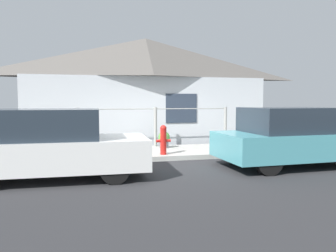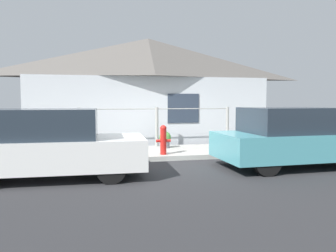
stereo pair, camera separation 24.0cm
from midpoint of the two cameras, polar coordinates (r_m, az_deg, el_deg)
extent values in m
plane|color=#2D2D30|center=(8.64, -0.35, -6.11)|extent=(60.00, 60.00, 0.00)
cube|color=#B2AFA8|center=(9.65, -1.82, -4.62)|extent=(24.00, 2.12, 0.13)
cube|color=silver|center=(11.12, -3.56, 2.46)|extent=(8.33, 0.12, 2.40)
cube|color=#2D3847|center=(11.28, 1.72, 3.10)|extent=(1.10, 0.04, 1.00)
pyramid|color=#605B56|center=(12.23, -4.48, 11.65)|extent=(8.73, 2.20, 1.44)
cylinder|color=#999993|center=(10.27, -16.12, -0.38)|extent=(0.10, 0.10, 1.24)
cylinder|color=#999993|center=(10.45, -2.86, -0.14)|extent=(0.10, 0.10, 1.24)
cylinder|color=#999993|center=(11.16, 9.33, 0.10)|extent=(0.10, 0.10, 1.24)
cylinder|color=#999993|center=(10.42, -2.87, 3.00)|extent=(4.80, 0.03, 0.03)
cube|color=white|center=(7.05, -19.93, -4.52)|extent=(3.73, 1.72, 0.61)
cube|color=#232D38|center=(7.01, -21.25, 0.33)|extent=(2.07, 1.48, 0.60)
cylinder|color=black|center=(7.72, -10.71, -5.33)|extent=(0.57, 0.21, 0.56)
cylinder|color=black|center=(6.35, -10.34, -7.42)|extent=(0.57, 0.21, 0.56)
cylinder|color=black|center=(7.99, -27.42, -5.42)|extent=(0.57, 0.21, 0.56)
cube|color=teal|center=(8.43, 20.12, -3.02)|extent=(3.66, 1.82, 0.60)
cube|color=#232D38|center=(8.30, 19.41, 1.00)|extent=(2.03, 1.57, 0.59)
cylinder|color=black|center=(9.71, 22.93, -3.48)|extent=(0.61, 0.22, 0.61)
cylinder|color=black|center=(8.51, 11.00, -4.28)|extent=(0.61, 0.22, 0.61)
cylinder|color=black|center=(7.24, 16.24, -5.90)|extent=(0.61, 0.22, 0.61)
cylinder|color=red|center=(8.83, -1.59, -2.82)|extent=(0.17, 0.17, 0.68)
sphere|color=red|center=(8.79, -1.60, -0.41)|extent=(0.18, 0.18, 0.18)
cylinder|color=red|center=(8.80, -2.37, -2.62)|extent=(0.15, 0.08, 0.08)
cylinder|color=red|center=(8.86, -0.83, -2.58)|extent=(0.15, 0.08, 0.08)
cylinder|color=slate|center=(10.12, -1.38, -3.27)|extent=(0.28, 0.28, 0.19)
sphere|color=#4C8E3D|center=(10.09, -1.38, -1.97)|extent=(0.36, 0.36, 0.36)
camera|label=1|loc=(0.12, -90.78, -0.06)|focal=35.00mm
camera|label=2|loc=(0.12, 89.22, 0.06)|focal=35.00mm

